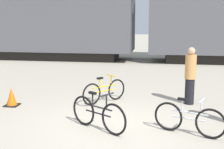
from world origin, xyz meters
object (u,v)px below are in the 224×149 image
object	(u,v)px
traffic_cone	(12,97)
bicycle_yellow	(104,91)
bicycle_black	(98,114)
bicycle_silver	(189,119)
person_in_tan	(190,76)
freight_train	(142,9)

from	to	relation	value
traffic_cone	bicycle_yellow	bearing A→B (deg)	16.56
bicycle_black	bicycle_silver	world-z (taller)	bicycle_black
bicycle_yellow	person_in_tan	size ratio (longest dim) A/B	0.73
bicycle_yellow	traffic_cone	size ratio (longest dim) A/B	2.29
bicycle_silver	freight_train	bearing A→B (deg)	98.69
bicycle_black	person_in_tan	xyz separation A→B (m)	(2.29, 2.57, 0.48)
bicycle_black	bicycle_yellow	xyz separation A→B (m)	(-0.27, 2.36, -0.03)
bicycle_black	bicycle_silver	distance (m)	2.05
bicycle_silver	bicycle_yellow	bearing A→B (deg)	134.75
bicycle_yellow	traffic_cone	bearing A→B (deg)	-163.44
person_in_tan	traffic_cone	world-z (taller)	person_in_tan
freight_train	person_in_tan	xyz separation A→B (m)	(2.04, -9.27, -2.18)
person_in_tan	bicycle_black	bearing A→B (deg)	92.14
traffic_cone	bicycle_black	bearing A→B (deg)	-28.36
bicycle_silver	traffic_cone	bearing A→B (deg)	162.61
bicycle_black	person_in_tan	world-z (taller)	person_in_tan
bicycle_black	bicycle_silver	xyz separation A→B (m)	(2.05, 0.02, -0.02)
freight_train	bicycle_yellow	distance (m)	9.87
bicycle_silver	traffic_cone	size ratio (longest dim) A/B	2.78
bicycle_yellow	person_in_tan	distance (m)	2.62
bicycle_black	bicycle_yellow	size ratio (longest dim) A/B	1.15
freight_train	bicycle_silver	distance (m)	12.26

